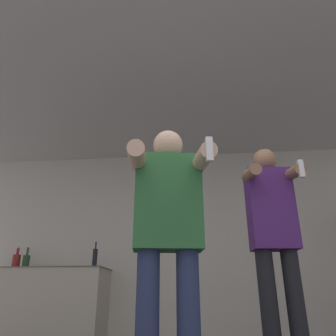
{
  "coord_description": "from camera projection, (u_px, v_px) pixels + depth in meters",
  "views": [
    {
      "loc": [
        0.09,
        -1.35,
        0.52
      ],
      "look_at": [
        -0.1,
        0.63,
        1.33
      ],
      "focal_mm": 35.0,
      "sensor_mm": 36.0,
      "label": 1
    }
  ],
  "objects": [
    {
      "name": "person_woman_foreground",
      "position": [
        168.0,
        227.0,
        1.99
      ],
      "size": [
        0.55,
        0.58,
        1.6
      ],
      "color": "navy",
      "rests_on": "ground_plane"
    },
    {
      "name": "bottle_short_whiskey",
      "position": [
        16.0,
        260.0,
        4.19
      ],
      "size": [
        0.1,
        0.1,
        0.28
      ],
      "color": "maroon",
      "rests_on": "counter"
    },
    {
      "name": "ceiling_slab",
      "position": [
        185.0,
        92.0,
        3.46
      ],
      "size": [
        7.0,
        3.62,
        0.05
      ],
      "color": "silver",
      "rests_on": "wall_back"
    },
    {
      "name": "counter",
      "position": [
        42.0,
        307.0,
        3.99
      ],
      "size": [
        1.57,
        0.58,
        0.91
      ],
      "color": "#BCB29E",
      "rests_on": "ground_plane"
    },
    {
      "name": "bottle_amber_bourbon",
      "position": [
        95.0,
        257.0,
        4.11
      ],
      "size": [
        0.06,
        0.06,
        0.33
      ],
      "color": "black",
      "rests_on": "counter"
    },
    {
      "name": "bottle_brown_liquor",
      "position": [
        26.0,
        261.0,
        4.18
      ],
      "size": [
        0.08,
        0.08,
        0.26
      ],
      "color": "#194723",
      "rests_on": "counter"
    },
    {
      "name": "person_man_side",
      "position": [
        274.0,
        233.0,
        2.62
      ],
      "size": [
        0.46,
        0.45,
        1.77
      ],
      "color": "black",
      "rests_on": "ground_plane"
    },
    {
      "name": "wall_back",
      "position": [
        192.0,
        241.0,
        4.43
      ],
      "size": [
        7.0,
        0.06,
        2.55
      ],
      "color": "beige",
      "rests_on": "ground_plane"
    }
  ]
}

